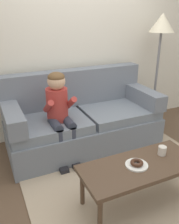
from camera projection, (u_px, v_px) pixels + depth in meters
name	position (u px, v px, depth m)	size (l,w,h in m)	color
ground	(122.00, 175.00, 2.78)	(10.00, 10.00, 0.00)	brown
wall_back	(75.00, 37.00, 3.40)	(8.00, 0.10, 2.80)	silver
area_rug	(134.00, 188.00, 2.57)	(2.21, 2.05, 0.01)	tan
couch	(82.00, 120.00, 3.30)	(2.02, 0.90, 1.00)	slate
coffee_table	(140.00, 169.00, 2.24)	(1.14, 0.49, 0.43)	#4C3828
person_child	(59.00, 109.00, 2.85)	(0.34, 0.58, 1.10)	#AD3833
plate	(137.00, 165.00, 2.21)	(0.21, 0.21, 0.01)	white
donut	(137.00, 163.00, 2.20)	(0.12, 0.12, 0.04)	#422619
mug	(162.00, 151.00, 2.37)	(0.08, 0.08, 0.09)	silver
toy_controller	(155.00, 159.00, 3.03)	(0.23, 0.09, 0.05)	blue
floor_lamp	(161.00, 33.00, 3.50)	(0.37, 0.37, 1.72)	slate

